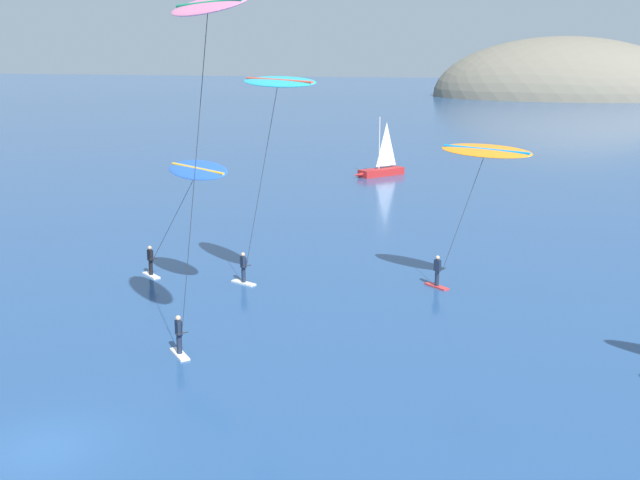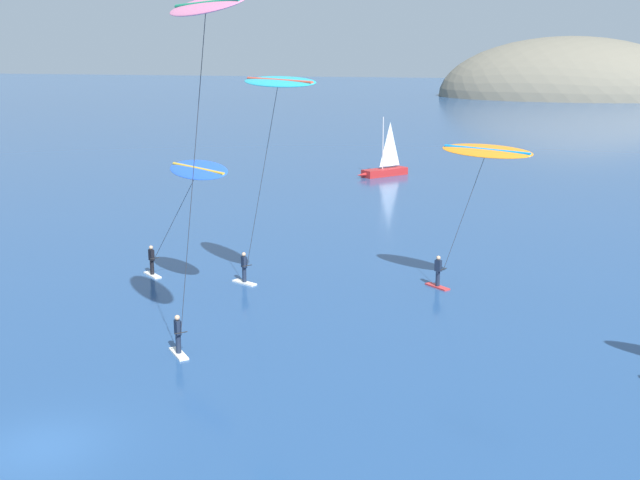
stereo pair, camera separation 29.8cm
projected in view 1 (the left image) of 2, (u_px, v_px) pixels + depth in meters
ground_plane at (45, 449)px, 25.19m from camera, size 600.00×600.00×0.00m
headland_island at (560, 96)px, 200.47m from camera, size 62.76×56.59×29.12m
sailboat_near at (379, 169)px, 77.70m from camera, size 4.59×5.16×5.70m
kitesurfer_cyan at (275, 96)px, 37.37m from camera, size 6.36×5.82×11.01m
kitesurfer_blue at (193, 178)px, 39.24m from camera, size 7.22×5.53×6.91m
kitesurfer_orange at (481, 161)px, 38.91m from camera, size 5.46×3.72×7.71m
kitesurfer_pink at (206, 33)px, 26.76m from camera, size 5.95×5.97×14.08m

